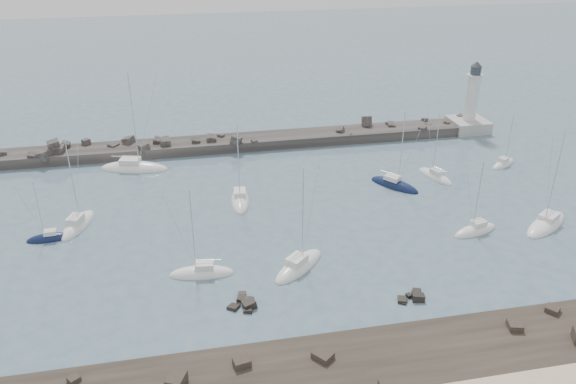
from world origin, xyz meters
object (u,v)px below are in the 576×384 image
object	(u,v)px
sailboat_6	(240,200)
sailboat_4	(134,168)
sailboat_3	(78,225)
sailboat_10	(435,177)
sailboat_12	(503,164)
sailboat_2	(49,239)
lighthouse	(469,116)
sailboat_11	(546,225)
sailboat_9	(475,231)
sailboat_5	(202,273)
sailboat_8	(394,185)
sailboat_7	(299,266)

from	to	relation	value
sailboat_6	sailboat_4	bearing A→B (deg)	136.47
sailboat_3	sailboat_10	distance (m)	55.89
sailboat_6	sailboat_12	distance (m)	46.68
sailboat_2	sailboat_6	world-z (taller)	sailboat_6
lighthouse	sailboat_4	bearing A→B (deg)	-174.06
sailboat_3	sailboat_11	world-z (taller)	sailboat_11
sailboat_2	sailboat_4	bearing A→B (deg)	64.95
lighthouse	sailboat_3	bearing A→B (deg)	-160.51
sailboat_9	sailboat_4	bearing A→B (deg)	146.54
sailboat_2	sailboat_9	world-z (taller)	sailboat_9
sailboat_5	sailboat_8	xyz separation A→B (m)	(31.64, 18.73, -0.00)
sailboat_3	sailboat_8	bearing A→B (deg)	4.31
sailboat_4	sailboat_12	size ratio (longest dim) A/B	1.80
lighthouse	sailboat_8	size ratio (longest dim) A/B	1.08
sailboat_2	sailboat_11	size ratio (longest dim) A/B	0.60
sailboat_4	sailboat_8	distance (m)	43.69
sailboat_2	sailboat_9	size ratio (longest dim) A/B	0.82
sailboat_11	sailboat_10	bearing A→B (deg)	114.72
sailboat_12	sailboat_2	bearing A→B (deg)	-171.47
sailboat_2	sailboat_10	distance (m)	59.52
sailboat_4	sailboat_8	size ratio (longest dim) A/B	1.33
sailboat_5	sailboat_11	xyz separation A→B (m)	(47.77, 2.53, -0.01)
sailboat_6	sailboat_7	distance (m)	19.73
lighthouse	sailboat_9	size ratio (longest dim) A/B	1.28
sailboat_3	sailboat_4	distance (m)	19.79
sailboat_3	sailboat_11	size ratio (longest dim) A/B	0.87
sailboat_7	sailboat_10	bearing A→B (deg)	37.73
sailboat_2	sailboat_5	size ratio (longest dim) A/B	0.75
sailboat_2	sailboat_6	distance (m)	27.02
sailboat_4	sailboat_6	xyz separation A→B (m)	(16.24, -15.43, -0.01)
sailboat_4	sailboat_12	world-z (taller)	sailboat_4
lighthouse	sailboat_10	xyz separation A→B (m)	(-15.98, -19.86, -2.96)
sailboat_10	sailboat_12	world-z (taller)	sailboat_10
sailboat_3	sailboat_10	world-z (taller)	sailboat_3
sailboat_10	lighthouse	bearing A→B (deg)	51.17
sailboat_3	sailboat_12	distance (m)	69.90
sailboat_12	lighthouse	bearing A→B (deg)	82.93
lighthouse	sailboat_6	xyz separation A→B (m)	(-48.58, -22.18, -2.95)
sailboat_5	sailboat_7	bearing A→B (deg)	-4.01
sailboat_6	sailboat_11	xyz separation A→B (m)	(40.92, -15.75, -0.01)
sailboat_2	sailboat_4	world-z (taller)	sailboat_4
sailboat_4	sailboat_9	bearing A→B (deg)	-33.46
sailboat_2	sailboat_3	bearing A→B (deg)	41.93
sailboat_9	sailboat_10	world-z (taller)	sailboat_10
sailboat_7	sailboat_9	bearing A→B (deg)	8.27
sailboat_3	sailboat_4	world-z (taller)	sailboat_4
sailboat_6	sailboat_7	world-z (taller)	sailboat_7
sailboat_3	sailboat_11	bearing A→B (deg)	-11.14
sailboat_10	sailboat_12	bearing A→B (deg)	10.16
sailboat_5	sailboat_12	bearing A→B (deg)	23.42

